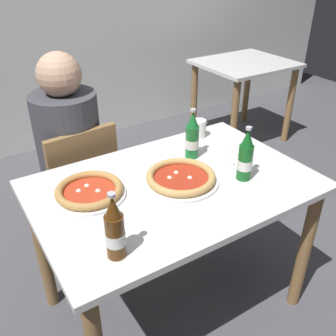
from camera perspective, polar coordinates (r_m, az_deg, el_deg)
The scene contains 12 objects.
ground_plane at distance 2.13m, azimuth 0.76°, elevation -19.50°, with size 8.00×8.00×0.00m, color #4C4C51.
dining_table_main at distance 1.69m, azimuth 0.91°, elevation -5.52°, with size 1.20×0.80×0.75m.
chair_behind_table at distance 2.16m, azimuth -13.33°, elevation -2.61°, with size 0.44×0.44×0.85m.
diner_seated at distance 2.15m, azimuth -14.28°, elevation 0.25°, with size 0.34×0.34×1.21m.
dining_table_background at distance 3.60m, azimuth 11.39°, elevation 13.09°, with size 0.80×0.70×0.75m.
pizza_margherita_near at distance 1.62m, azimuth 1.96°, elevation -1.52°, with size 0.33×0.33×0.04m.
pizza_marinara_far at distance 1.57m, azimuth -11.83°, elevation -3.45°, with size 0.30×0.30×0.04m.
beer_bottle_left at distance 1.79m, azimuth 3.70°, elevation 4.66°, with size 0.07×0.07×0.25m.
beer_bottle_center at distance 1.64m, azimuth 11.66°, elevation 1.56°, with size 0.07×0.07×0.25m.
beer_bottle_right at distance 1.22m, azimuth -8.07°, elevation -9.35°, with size 0.07×0.07×0.25m.
napkin_with_cutlery at distance 1.87m, azimuth 9.73°, elevation 1.95°, with size 0.23×0.23×0.01m.
paper_cup at distance 2.02m, azimuth 4.75°, elevation 6.02°, with size 0.07×0.07×0.10m, color white.
Camera 1 is at (-0.76, -1.14, 1.63)m, focal length 40.21 mm.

